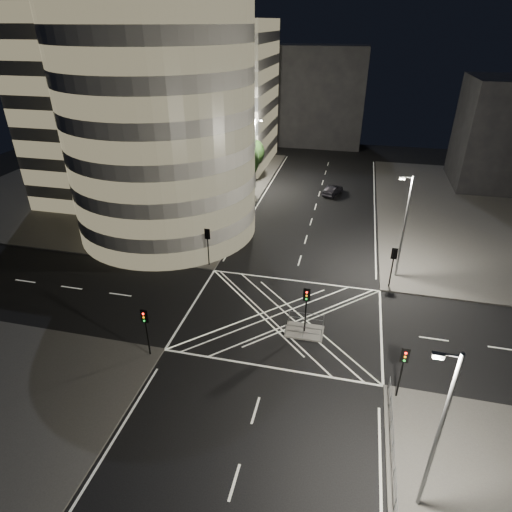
% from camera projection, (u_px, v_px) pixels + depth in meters
% --- Properties ---
extents(ground, '(120.00, 120.00, 0.00)m').
position_uv_depth(ground, '(283.00, 318.00, 35.85)').
color(ground, black).
rests_on(ground, ground).
extents(sidewalk_far_left, '(42.00, 42.00, 0.15)m').
position_uv_depth(sidewalk_far_left, '(125.00, 185.00, 64.63)').
color(sidewalk_far_left, '#484643').
rests_on(sidewalk_far_left, ground).
extents(central_island, '(3.00, 2.00, 0.15)m').
position_uv_depth(central_island, '(304.00, 331.00, 34.14)').
color(central_island, slate).
rests_on(central_island, ground).
extents(office_tower_curved, '(30.00, 29.00, 27.20)m').
position_uv_depth(office_tower_curved, '(139.00, 110.00, 49.85)').
color(office_tower_curved, '#9B9993').
rests_on(office_tower_curved, sidewalk_far_left).
extents(office_block_rear, '(24.00, 16.00, 22.00)m').
position_uv_depth(office_block_rear, '(198.00, 94.00, 70.65)').
color(office_block_rear, '#9B9993').
rests_on(office_block_rear, sidewalk_far_left).
extents(building_far_end, '(18.00, 8.00, 18.00)m').
position_uv_depth(building_far_end, '(317.00, 97.00, 81.73)').
color(building_far_end, black).
rests_on(building_far_end, ground).
extents(tree_a, '(3.78, 3.78, 6.87)m').
position_uv_depth(tree_a, '(198.00, 212.00, 43.29)').
color(tree_a, black).
rests_on(tree_a, sidewalk_far_left).
extents(tree_b, '(4.78, 4.78, 7.19)m').
position_uv_depth(tree_b, '(216.00, 194.00, 48.52)').
color(tree_b, black).
rests_on(tree_b, sidewalk_far_left).
extents(tree_c, '(4.49, 4.49, 6.81)m').
position_uv_depth(tree_c, '(231.00, 179.00, 53.73)').
color(tree_c, black).
rests_on(tree_c, sidewalk_far_left).
extents(tree_d, '(4.44, 4.44, 7.40)m').
position_uv_depth(tree_d, '(243.00, 161.00, 58.55)').
color(tree_d, black).
rests_on(tree_d, sidewalk_far_left).
extents(tree_e, '(3.44, 3.44, 6.37)m').
position_uv_depth(tree_e, '(253.00, 153.00, 63.89)').
color(tree_e, black).
rests_on(tree_e, sidewalk_far_left).
extents(traffic_signal_fl, '(0.55, 0.22, 4.00)m').
position_uv_depth(traffic_signal_fl, '(208.00, 240.00, 42.00)').
color(traffic_signal_fl, black).
rests_on(traffic_signal_fl, sidewalk_far_left).
extents(traffic_signal_nl, '(0.55, 0.22, 4.00)m').
position_uv_depth(traffic_signal_nl, '(146.00, 324.00, 30.41)').
color(traffic_signal_nl, black).
rests_on(traffic_signal_nl, sidewalk_near_left).
extents(traffic_signal_fr, '(0.55, 0.22, 4.00)m').
position_uv_depth(traffic_signal_fr, '(393.00, 260.00, 38.48)').
color(traffic_signal_fr, black).
rests_on(traffic_signal_fr, sidewalk_far_right).
extents(traffic_signal_nr, '(0.55, 0.22, 4.00)m').
position_uv_depth(traffic_signal_nr, '(403.00, 364.00, 26.89)').
color(traffic_signal_nr, black).
rests_on(traffic_signal_nr, sidewalk_near_right).
extents(traffic_signal_island, '(0.55, 0.22, 4.00)m').
position_uv_depth(traffic_signal_island, '(306.00, 302.00, 32.77)').
color(traffic_signal_island, black).
rests_on(traffic_signal_island, central_island).
extents(street_lamp_left_near, '(1.25, 0.25, 10.00)m').
position_uv_depth(street_lamp_left_near, '(217.00, 196.00, 45.29)').
color(street_lamp_left_near, slate).
rests_on(street_lamp_left_near, sidewalk_far_left).
extents(street_lamp_left_far, '(1.25, 0.25, 10.00)m').
position_uv_depth(street_lamp_left_far, '(255.00, 152.00, 60.63)').
color(street_lamp_left_far, slate).
rests_on(street_lamp_left_far, sidewalk_far_left).
extents(street_lamp_right_far, '(1.25, 0.25, 10.00)m').
position_uv_depth(street_lamp_right_far, '(404.00, 225.00, 38.96)').
color(street_lamp_right_far, slate).
rests_on(street_lamp_right_far, sidewalk_far_right).
extents(street_lamp_right_near, '(1.25, 0.25, 10.00)m').
position_uv_depth(street_lamp_right_near, '(438.00, 431.00, 19.36)').
color(street_lamp_right_near, slate).
rests_on(street_lamp_right_near, sidewalk_near_right).
extents(railing_near_right, '(0.06, 11.70, 1.10)m').
position_uv_depth(railing_near_right, '(393.00, 459.00, 23.50)').
color(railing_near_right, slate).
rests_on(railing_near_right, sidewalk_near_right).
extents(railing_island_south, '(2.80, 0.06, 1.10)m').
position_uv_depth(railing_island_south, '(303.00, 332.00, 33.07)').
color(railing_island_south, slate).
rests_on(railing_island_south, central_island).
extents(railing_island_north, '(2.80, 0.06, 1.10)m').
position_uv_depth(railing_island_north, '(306.00, 318.00, 34.60)').
color(railing_island_north, slate).
rests_on(railing_island_north, central_island).
extents(sedan, '(2.74, 4.41, 1.37)m').
position_uv_depth(sedan, '(333.00, 190.00, 60.76)').
color(sedan, black).
rests_on(sedan, ground).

